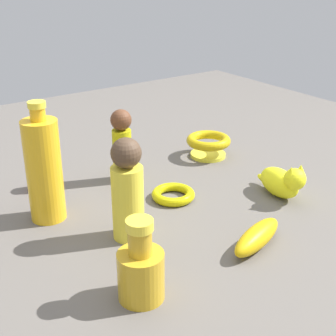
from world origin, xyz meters
name	(u,v)px	position (x,y,z in m)	size (l,w,h in m)	color
ground	(168,200)	(0.00, 0.00, 0.00)	(2.00, 2.00, 0.00)	#5B5651
bottle_tall	(44,169)	(0.08, 0.26, 0.11)	(0.07, 0.07, 0.26)	gold
cat_figurine	(282,181)	(-0.14, -0.23, 0.04)	(0.15, 0.07, 0.09)	yellow
person_figure_adult	(122,144)	(0.16, 0.03, 0.10)	(0.07, 0.07, 0.18)	#B7B310
nail_polish_jar	(38,181)	(0.23, 0.22, 0.02)	(0.04, 0.04, 0.05)	#A93521
bangle	(173,194)	(0.00, -0.01, 0.01)	(0.10, 0.10, 0.02)	#C1B90A
bottle_short	(141,269)	(-0.26, 0.23, 0.05)	(0.08, 0.08, 0.15)	gold
banana	(257,237)	(-0.26, -0.03, 0.02)	(0.15, 0.04, 0.04)	gold
bowl	(208,143)	(0.15, -0.25, 0.04)	(0.12, 0.12, 0.06)	yellow
person_figure_child	(127,191)	(-0.08, 0.15, 0.10)	(0.07, 0.07, 0.21)	yellow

